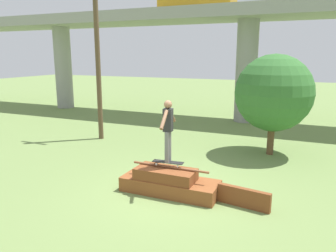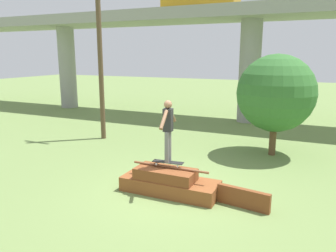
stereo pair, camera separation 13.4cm
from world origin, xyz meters
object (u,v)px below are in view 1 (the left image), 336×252
object	(u,v)px
utility_pole	(97,50)
tree_behind_left	(274,93)
skateboard	(168,162)
skater	(168,127)

from	to	relation	value
utility_pole	tree_behind_left	xyz separation A→B (m)	(6.91, 0.52, -1.51)
skateboard	utility_pole	world-z (taller)	utility_pole
skateboard	utility_pole	bearing A→B (deg)	140.63
skater	tree_behind_left	size ratio (longest dim) A/B	0.45
utility_pole	tree_behind_left	size ratio (longest dim) A/B	2.02
skater	tree_behind_left	bearing A→B (deg)	65.25
skateboard	utility_pole	xyz separation A→B (m)	(-4.84, 3.97, 2.92)
skater	skateboard	bearing A→B (deg)	26.57
tree_behind_left	skater	bearing A→B (deg)	-114.75
utility_pole	tree_behind_left	world-z (taller)	utility_pole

